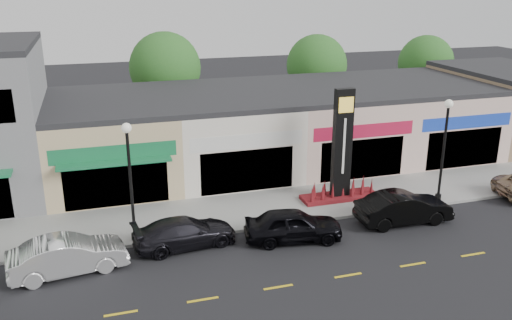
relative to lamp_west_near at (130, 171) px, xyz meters
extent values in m
plane|color=black|center=(8.00, -2.50, -3.48)|extent=(120.00, 120.00, 0.00)
cube|color=gray|center=(8.00, 1.85, -3.40)|extent=(52.00, 4.30, 0.15)
cube|color=gray|center=(8.00, -0.40, -3.40)|extent=(52.00, 0.20, 0.15)
cube|color=tan|center=(-0.50, 9.00, -1.23)|extent=(7.00, 10.00, 4.50)
cube|color=#262628|center=(-0.50, 9.00, 1.17)|extent=(7.00, 10.00, 0.30)
cube|color=black|center=(-0.50, 4.05, -2.08)|extent=(5.25, 0.10, 2.40)
cube|color=#197041|center=(-0.50, 4.05, -0.38)|extent=(6.30, 0.12, 0.80)
cube|color=#197041|center=(-0.50, 3.60, -0.78)|extent=(5.60, 0.90, 0.12)
cube|color=white|center=(6.50, 9.00, -1.23)|extent=(7.00, 10.00, 4.50)
cube|color=#262628|center=(6.50, 9.00, 1.17)|extent=(7.00, 10.00, 0.30)
cube|color=black|center=(6.50, 4.05, -2.08)|extent=(5.25, 0.10, 2.40)
cube|color=silver|center=(6.50, 4.05, -0.38)|extent=(6.30, 0.12, 0.80)
cube|color=beige|center=(13.50, 9.00, -1.23)|extent=(7.00, 10.00, 4.50)
cube|color=#262628|center=(13.50, 9.00, 1.17)|extent=(7.00, 10.00, 0.30)
cube|color=black|center=(13.50, 4.05, -2.08)|extent=(5.25, 0.10, 2.40)
cube|color=#BB183D|center=(13.50, 4.05, -0.38)|extent=(6.30, 0.12, 0.80)
cube|color=beige|center=(20.50, 9.00, -1.23)|extent=(7.00, 10.00, 4.50)
cube|color=#262628|center=(20.50, 9.00, 1.17)|extent=(7.00, 10.00, 0.30)
cube|color=black|center=(20.50, 4.05, -2.08)|extent=(5.25, 0.10, 2.40)
cube|color=blue|center=(20.50, 4.05, -0.38)|extent=(6.30, 0.12, 0.80)
cube|color=brown|center=(27.50, 9.00, -0.98)|extent=(7.00, 10.00, 5.00)
cube|color=#262628|center=(27.50, 9.00, 1.67)|extent=(7.00, 10.00, 0.30)
cylinder|color=#382619|center=(4.00, 17.00, -1.90)|extent=(0.36, 0.36, 3.15)
sphere|color=#1B561B|center=(4.00, 17.00, 1.75)|extent=(5.20, 5.20, 5.20)
cylinder|color=#382619|center=(16.00, 17.00, -1.99)|extent=(0.36, 0.36, 2.97)
sphere|color=#1B561B|center=(16.00, 17.00, 1.42)|extent=(4.80, 4.80, 4.80)
cylinder|color=#382619|center=(26.00, 17.00, -2.08)|extent=(0.36, 0.36, 2.80)
sphere|color=#1B561B|center=(26.00, 17.00, 1.16)|extent=(4.60, 4.60, 4.60)
cylinder|color=black|center=(0.00, 0.00, -3.18)|extent=(0.32, 0.32, 0.30)
cylinder|color=black|center=(0.00, 0.00, -0.68)|extent=(0.14, 0.14, 5.00)
sphere|color=silver|center=(0.00, 0.00, 1.92)|extent=(0.44, 0.44, 0.44)
cylinder|color=black|center=(16.00, 0.00, -3.18)|extent=(0.32, 0.32, 0.30)
cylinder|color=black|center=(16.00, 0.00, -0.68)|extent=(0.14, 0.14, 5.00)
sphere|color=silver|center=(16.00, 0.00, 1.92)|extent=(0.44, 0.44, 0.44)
cube|color=#5B0F1D|center=(11.00, 1.70, -3.23)|extent=(4.20, 1.30, 0.20)
cube|color=black|center=(11.00, 1.70, -0.33)|extent=(1.00, 0.40, 6.00)
cube|color=yellow|center=(11.00, 1.48, 1.87)|extent=(0.80, 0.05, 0.80)
cube|color=silver|center=(11.00, 1.48, -0.33)|extent=(0.12, 0.04, 3.00)
imported|color=white|center=(-2.81, -1.93, -2.71)|extent=(2.29, 4.87, 1.54)
imported|color=black|center=(2.13, -1.04, -2.81)|extent=(2.39, 4.79, 1.34)
imported|color=black|center=(6.96, -1.92, -2.72)|extent=(2.48, 4.68, 1.52)
imported|color=black|center=(12.80, -1.71, -2.70)|extent=(1.76, 4.77, 1.56)
camera|label=1|loc=(-1.21, -22.87, 7.98)|focal=38.00mm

